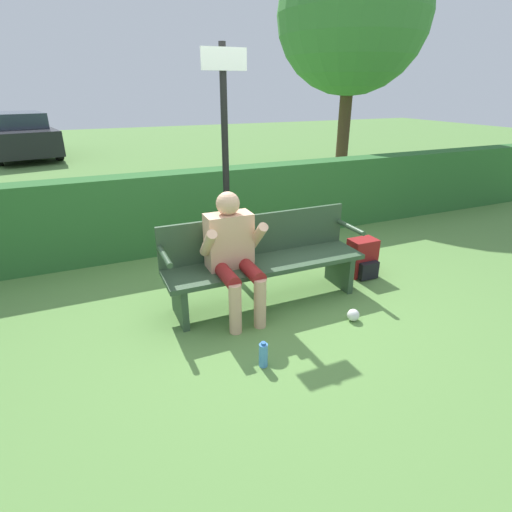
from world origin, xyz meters
name	(u,v)px	position (x,y,z in m)	size (l,w,h in m)	color
ground_plane	(266,301)	(0.00, 0.00, 0.00)	(40.00, 40.00, 0.00)	#5B8942
hedge_back	(210,208)	(0.00, 1.77, 0.51)	(12.00, 0.35, 1.02)	#2D662D
park_bench	(263,259)	(0.00, 0.07, 0.44)	(1.98, 0.49, 0.85)	#334C33
person_seated	(233,250)	(-0.36, -0.05, 0.64)	(0.56, 0.61, 1.15)	#DBA884
backpack	(362,259)	(1.26, 0.12, 0.20)	(0.30, 0.28, 0.43)	maroon
water_bottle	(263,355)	(-0.44, -0.91, 0.10)	(0.07, 0.07, 0.22)	#4C8CCC
signpost	(225,153)	(-0.10, 0.81, 1.36)	(0.46, 0.09, 2.39)	black
parked_car	(19,135)	(-3.06, 11.23, 0.64)	(2.47, 4.48, 1.30)	black
tree	(353,15)	(4.08, 4.63, 3.35)	(3.12, 3.12, 4.92)	#4C3823
litter_crumple	(353,315)	(0.59, -0.65, 0.06)	(0.11, 0.11, 0.11)	silver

